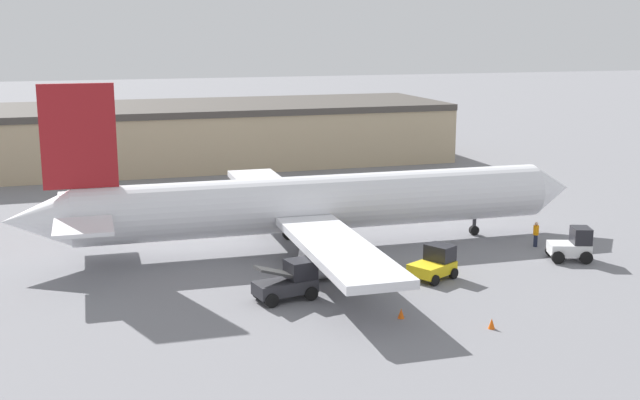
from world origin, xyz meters
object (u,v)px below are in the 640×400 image
baggage_tug (435,263)px  pushback_tug (573,245)px  ground_crew_worker (536,234)px  belt_loader_truck (289,281)px  safety_cone_near (401,313)px  safety_cone_far (492,323)px  airplane (306,204)px

baggage_tug → pushback_tug: size_ratio=1.05×
ground_crew_worker → pushback_tug: (0.46, -3.70, 0.08)m
belt_loader_truck → safety_cone_near: bearing=-56.3°
baggage_tug → belt_loader_truck: bearing=158.3°
ground_crew_worker → safety_cone_far: size_ratio=3.24×
belt_loader_truck → pushback_tug: 20.02m
pushback_tug → safety_cone_near: pushback_tug is taller
airplane → pushback_tug: (15.97, -8.18, -2.09)m
safety_cone_near → safety_cone_far: 4.73m
ground_crew_worker → safety_cone_far: ground_crew_worker is taller
safety_cone_near → safety_cone_far: (3.84, -2.76, 0.00)m
airplane → belt_loader_truck: (-3.94, -10.17, -2.07)m
airplane → belt_loader_truck: bearing=-110.2°
belt_loader_truck → safety_cone_far: size_ratio=6.87×
ground_crew_worker → belt_loader_truck: (-19.45, -5.69, 0.10)m
ground_crew_worker → pushback_tug: pushback_tug is taller
belt_loader_truck → safety_cone_near: 6.84m
belt_loader_truck → safety_cone_far: (8.68, -7.52, -0.78)m
pushback_tug → ground_crew_worker: bearing=116.4°
belt_loader_truck → pushback_tug: pushback_tug is taller
airplane → ground_crew_worker: bearing=-15.1°
airplane → safety_cone_far: bearing=-74.0°
baggage_tug → safety_cone_far: 8.75m
airplane → safety_cone_near: airplane is taller
safety_cone_near → safety_cone_far: size_ratio=1.00×
baggage_tug → safety_cone_near: bearing=-157.1°
baggage_tug → belt_loader_truck: (-9.55, -1.17, 0.13)m
baggage_tug → ground_crew_worker: bearing=-4.1°
airplane → belt_loader_truck: airplane is taller
ground_crew_worker → safety_cone_far: 17.06m
ground_crew_worker → safety_cone_near: bearing=151.6°
pushback_tug → baggage_tug: bearing=-156.2°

